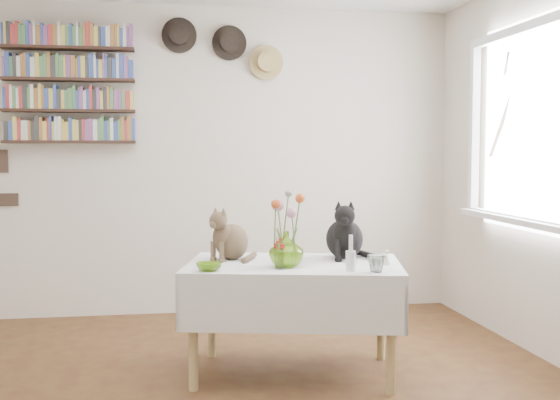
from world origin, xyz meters
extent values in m
cube|color=beige|center=(0.00, 2.27, 1.25)|extent=(4.04, 0.04, 2.54)
cube|color=beige|center=(0.00, -2.27, 1.25)|extent=(4.04, 0.04, 2.54)
cube|color=white|center=(1.97, 0.80, 1.50)|extent=(0.01, 1.40, 1.20)
cube|color=white|center=(1.97, 0.80, 2.13)|extent=(0.06, 1.52, 0.06)
cube|color=white|center=(1.97, 0.80, 0.87)|extent=(0.06, 1.52, 0.06)
cube|color=white|center=(1.97, 1.53, 1.50)|extent=(0.06, 0.06, 1.20)
cube|color=white|center=(1.94, 0.80, 0.87)|extent=(0.12, 1.50, 0.04)
cube|color=white|center=(0.37, 0.53, 0.64)|extent=(1.40, 1.06, 0.05)
cylinder|color=tan|center=(-0.23, 0.34, 0.31)|extent=(0.05, 0.05, 0.62)
cylinder|color=tan|center=(0.83, 0.10, 0.31)|extent=(0.05, 0.05, 0.62)
cylinder|color=tan|center=(-0.09, 0.97, 0.31)|extent=(0.05, 0.05, 0.62)
cylinder|color=tan|center=(0.97, 0.72, 0.31)|extent=(0.05, 0.05, 0.62)
imported|color=#9FD138|center=(0.30, 0.39, 0.77)|extent=(0.20, 0.20, 0.20)
imported|color=#9FD138|center=(-0.14, 0.34, 0.69)|extent=(0.17, 0.17, 0.04)
imported|color=white|center=(0.75, 0.14, 0.72)|extent=(0.11, 0.11, 0.09)
cylinder|color=white|center=(0.63, 0.21, 0.72)|extent=(0.06, 0.06, 0.11)
cylinder|color=white|center=(0.63, 0.21, 0.82)|extent=(0.02, 0.02, 0.09)
cylinder|color=white|center=(0.25, 0.33, 0.71)|extent=(0.05, 0.05, 0.08)
cone|color=white|center=(0.89, 0.37, 0.70)|extent=(0.05, 0.05, 0.07)
sphere|color=beige|center=(0.89, 0.37, 0.75)|extent=(0.03, 0.03, 0.03)
cylinder|color=#4C7233|center=(0.27, 0.40, 0.87)|extent=(0.01, 0.01, 0.30)
sphere|color=#CB89A3|center=(0.27, 0.40, 1.02)|extent=(0.07, 0.07, 0.07)
cylinder|color=#4C7233|center=(0.34, 0.37, 0.85)|extent=(0.01, 0.01, 0.26)
sphere|color=#CB89A3|center=(0.34, 0.37, 0.98)|extent=(0.06, 0.06, 0.06)
cylinder|color=#4C7233|center=(0.36, 0.42, 0.89)|extent=(0.01, 0.01, 0.34)
sphere|color=#CD531E|center=(0.36, 0.42, 1.06)|extent=(0.06, 0.06, 0.06)
cylinder|color=#4C7233|center=(0.24, 0.43, 0.87)|extent=(0.01, 0.01, 0.31)
sphere|color=#CD531E|center=(0.24, 0.43, 1.03)|extent=(0.05, 0.05, 0.05)
cylinder|color=#4C7233|center=(0.30, 0.44, 0.90)|extent=(0.01, 0.01, 0.37)
sphere|color=#999E93|center=(0.30, 0.44, 1.09)|extent=(0.04, 0.04, 0.04)
cube|color=#321F16|center=(-1.10, 2.16, 1.40)|extent=(1.00, 0.16, 0.02)
cube|color=#321F16|center=(-1.10, 2.16, 1.64)|extent=(1.00, 0.16, 0.02)
cube|color=#321F16|center=(-1.10, 2.16, 1.88)|extent=(1.00, 0.16, 0.02)
cube|color=#321F16|center=(-1.10, 2.16, 2.12)|extent=(1.00, 0.16, 0.02)
cylinder|color=black|center=(-0.25, 2.21, 2.25)|extent=(0.28, 0.02, 0.28)
cylinder|color=black|center=(-0.25, 2.17, 2.25)|extent=(0.16, 0.08, 0.16)
cylinder|color=black|center=(0.15, 2.21, 2.20)|extent=(0.28, 0.02, 0.28)
cylinder|color=black|center=(0.15, 2.17, 2.20)|extent=(0.16, 0.08, 0.16)
cylinder|color=#A59352|center=(0.45, 2.21, 2.05)|extent=(0.28, 0.02, 0.28)
cylinder|color=#A59352|center=(0.45, 2.17, 2.05)|extent=(0.16, 0.08, 0.16)
cube|color=#38281E|center=(-1.60, 2.23, 0.95)|extent=(0.18, 0.02, 0.10)
camera|label=1|loc=(-0.38, -3.50, 1.33)|focal=45.00mm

